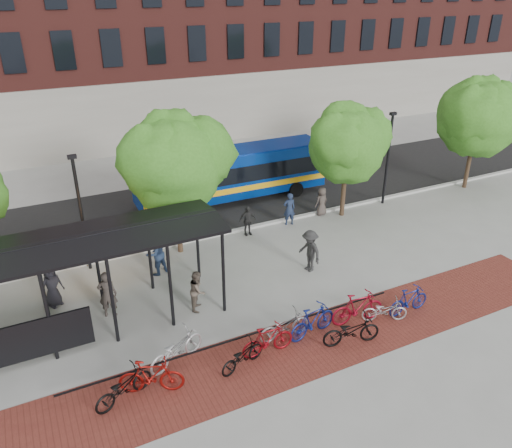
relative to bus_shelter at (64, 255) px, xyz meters
name	(u,v)px	position (x,y,z in m)	size (l,w,h in m)	color
ground	(272,269)	(8.13, 0.48, -3.00)	(160.00, 160.00, 0.00)	#9E9E99
asphalt_street	(205,203)	(8.13, 8.48, -2.99)	(160.00, 8.00, 0.01)	black
curb	(234,231)	(8.13, 4.48, -2.94)	(160.00, 0.25, 0.12)	#B7B7B2
brick_strip	(289,352)	(6.13, -4.52, -3.00)	(24.00, 3.00, 0.01)	maroon
bike_rack_rail	(243,348)	(4.83, -3.62, -3.00)	(12.00, 0.05, 0.95)	black
bus_shelter	(64,255)	(0.00, 0.00, 0.00)	(10.60, 3.07, 3.60)	black
tree_b	(176,158)	(5.23, 3.83, 1.46)	(5.15, 4.20, 6.47)	#382619
tree_c	(348,141)	(14.22, 3.83, 1.06)	(4.66, 3.80, 5.92)	#382619
tree_d	(479,113)	(23.23, 3.83, 1.47)	(5.39, 4.40, 6.55)	#382619
lamp_post_left	(81,210)	(1.13, 4.08, -0.25)	(0.35, 0.20, 5.12)	black
lamp_post_right	(388,156)	(17.13, 4.08, -0.25)	(0.35, 0.20, 5.12)	black
bus	(232,172)	(9.79, 8.32, -1.32)	(10.86, 2.74, 2.92)	navy
bike_0	(123,387)	(0.71, -4.20, -2.49)	(0.67, 1.92, 1.01)	black
bike_1	(151,376)	(1.54, -4.23, -2.41)	(0.56, 1.97, 1.18)	maroon
bike_2	(176,349)	(2.61, -3.33, -2.44)	(0.75, 2.14, 1.12)	#BBBBBE
bike_4	(242,356)	(4.43, -4.47, -2.54)	(0.60, 1.73, 0.91)	black
bike_5	(268,340)	(5.46, -4.26, -2.44)	(0.52, 1.86, 1.11)	maroon
bike_6	(284,325)	(6.37, -3.76, -2.50)	(0.66, 1.89, 1.00)	gray
bike_7	(313,321)	(7.30, -4.09, -2.40)	(0.57, 2.00, 1.20)	navy
bike_8	(351,331)	(8.24, -5.06, -2.46)	(0.71, 2.04, 1.07)	black
bike_9	(358,308)	(9.16, -4.18, -2.38)	(0.58, 2.07, 1.24)	maroon
bike_10	(384,310)	(10.11, -4.54, -2.56)	(0.58, 1.67, 0.88)	#A5A5A8
bike_11	(409,300)	(11.22, -4.56, -2.45)	(0.51, 1.81, 1.09)	navy
pedestrian_0	(52,286)	(-0.55, 1.86, -2.13)	(0.84, 0.55, 1.73)	black
pedestrian_1	(108,294)	(1.21, 0.22, -2.06)	(0.68, 0.45, 1.88)	#37302C
pedestrian_2	(156,253)	(3.63, 2.36, -2.02)	(0.95, 0.74, 1.96)	navy
pedestrian_4	(247,220)	(8.64, 3.95, -2.24)	(0.89, 0.37, 1.52)	#282828
pedestrian_6	(322,201)	(13.15, 4.28, -2.22)	(0.76, 0.50, 1.56)	#473E39
pedestrian_7	(289,209)	(11.03, 4.03, -2.14)	(0.63, 0.41, 1.72)	#1D2945
pedestrian_8	(198,290)	(4.31, -0.80, -2.20)	(0.78, 0.61, 1.60)	brown
pedestrian_9	(310,251)	(9.54, -0.28, -2.06)	(1.22, 0.70, 1.89)	#292929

